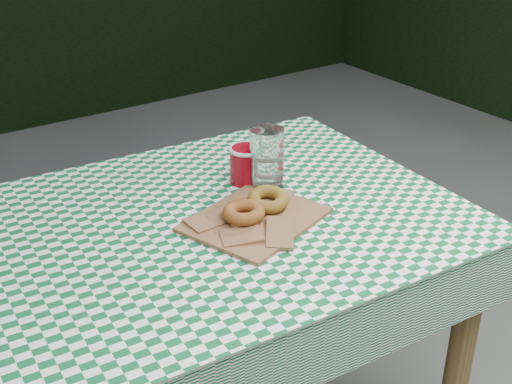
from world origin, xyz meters
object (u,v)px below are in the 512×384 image
Objects in this scene: table at (191,365)px; coffee_mug at (246,165)px; paper_bag at (255,218)px; drinking_glass at (267,158)px.

coffee_mug reaches higher than table.
paper_bag reaches higher than table.
coffee_mug is at bearing 118.78° from drinking_glass.
paper_bag is 0.18m from drinking_glass.
paper_bag is at bearing -103.05° from coffee_mug.
table is 0.42m from paper_bag.
paper_bag is 1.76× the size of coffee_mug.
table is at bearing 152.19° from paper_bag.
table is 7.54× the size of coffee_mug.
drinking_glass reaches higher than table.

